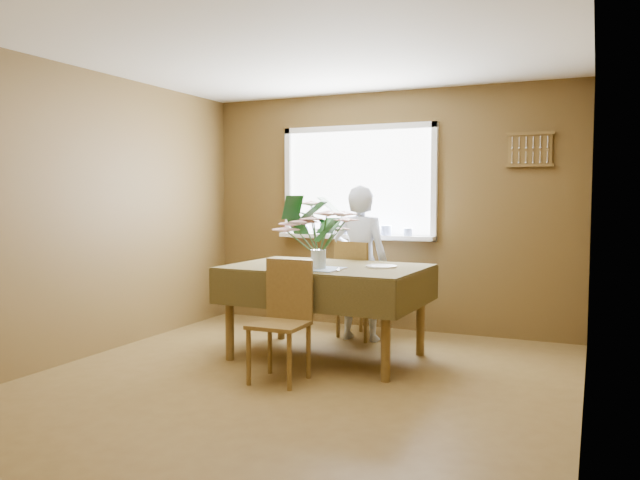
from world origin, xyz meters
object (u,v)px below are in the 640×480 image
at_px(dining_table, 326,277).
at_px(chair_far, 358,286).
at_px(chair_near, 284,314).
at_px(seated_woman, 360,263).
at_px(flower_bouquet, 318,226).

bearing_deg(dining_table, chair_far, 92.68).
height_order(chair_near, seated_woman, seated_woman).
height_order(dining_table, chair_far, chair_far).
relative_size(chair_near, flower_bouquet, 1.45).
relative_size(dining_table, flower_bouquet, 2.69).
bearing_deg(chair_near, seated_woman, 86.33).
relative_size(chair_near, seated_woman, 0.61).
bearing_deg(dining_table, chair_near, -91.52).
xyz_separation_m(dining_table, seated_woman, (0.03, 0.76, 0.05)).
distance_m(chair_far, flower_bouquet, 1.21).
bearing_deg(seated_woman, chair_near, 84.91).
xyz_separation_m(dining_table, chair_near, (-0.05, -0.72, -0.20)).
bearing_deg(seated_woman, flower_bouquet, 87.78).
distance_m(chair_near, seated_woman, 1.51).
xyz_separation_m(chair_far, seated_woman, (0.04, -0.03, 0.23)).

